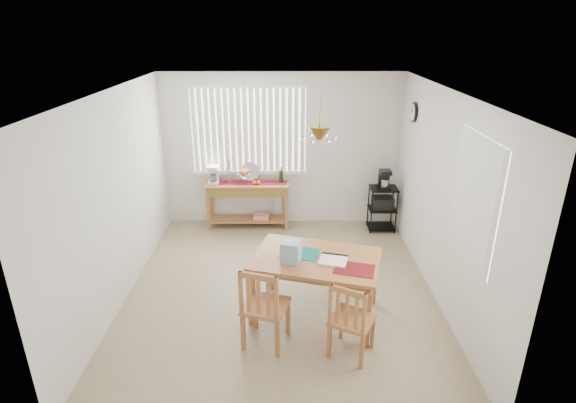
{
  "coord_description": "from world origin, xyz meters",
  "views": [
    {
      "loc": [
        0.08,
        -5.13,
        3.31
      ],
      "look_at": [
        0.1,
        0.55,
        1.05
      ],
      "focal_mm": 28.0,
      "sensor_mm": 36.0,
      "label": 1
    }
  ],
  "objects_px": {
    "wire_cart": "(382,205)",
    "chair_left": "(264,307)",
    "cart_items": "(384,179)",
    "dining_table": "(316,264)",
    "chair_right": "(351,320)",
    "sideboard": "(248,194)"
  },
  "relations": [
    {
      "from": "wire_cart",
      "to": "chair_left",
      "type": "distance_m",
      "value": 3.51
    },
    {
      "from": "cart_items",
      "to": "chair_left",
      "type": "distance_m",
      "value": 3.54
    },
    {
      "from": "dining_table",
      "to": "chair_right",
      "type": "relative_size",
      "value": 1.82
    },
    {
      "from": "sideboard",
      "to": "cart_items",
      "type": "height_order",
      "value": "cart_items"
    },
    {
      "from": "wire_cart",
      "to": "cart_items",
      "type": "bearing_deg",
      "value": 90.0
    },
    {
      "from": "dining_table",
      "to": "cart_items",
      "type": "bearing_deg",
      "value": 62.23
    },
    {
      "from": "sideboard",
      "to": "cart_items",
      "type": "relative_size",
      "value": 4.49
    },
    {
      "from": "cart_items",
      "to": "chair_right",
      "type": "height_order",
      "value": "cart_items"
    },
    {
      "from": "sideboard",
      "to": "chair_left",
      "type": "height_order",
      "value": "chair_left"
    },
    {
      "from": "wire_cart",
      "to": "dining_table",
      "type": "bearing_deg",
      "value": -117.85
    },
    {
      "from": "sideboard",
      "to": "chair_right",
      "type": "relative_size",
      "value": 1.57
    },
    {
      "from": "sideboard",
      "to": "chair_left",
      "type": "distance_m",
      "value": 3.14
    },
    {
      "from": "chair_right",
      "to": "chair_left",
      "type": "bearing_deg",
      "value": 168.85
    },
    {
      "from": "cart_items",
      "to": "dining_table",
      "type": "height_order",
      "value": "cart_items"
    },
    {
      "from": "chair_left",
      "to": "wire_cart",
      "type": "bearing_deg",
      "value": 57.97
    },
    {
      "from": "wire_cart",
      "to": "dining_table",
      "type": "distance_m",
      "value": 2.74
    },
    {
      "from": "chair_left",
      "to": "chair_right",
      "type": "relative_size",
      "value": 1.08
    },
    {
      "from": "sideboard",
      "to": "cart_items",
      "type": "bearing_deg",
      "value": -3.36
    },
    {
      "from": "cart_items",
      "to": "chair_right",
      "type": "distance_m",
      "value": 3.33
    },
    {
      "from": "sideboard",
      "to": "wire_cart",
      "type": "xyz_separation_m",
      "value": [
        2.28,
        -0.14,
        -0.14
      ]
    },
    {
      "from": "chair_left",
      "to": "dining_table",
      "type": "bearing_deg",
      "value": 43.67
    },
    {
      "from": "cart_items",
      "to": "dining_table",
      "type": "bearing_deg",
      "value": -117.77
    }
  ]
}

